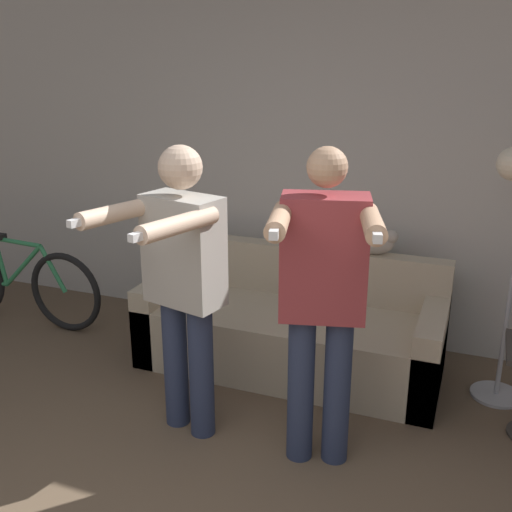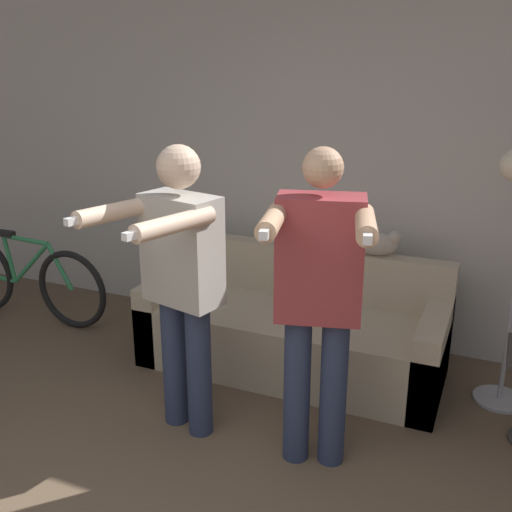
{
  "view_description": "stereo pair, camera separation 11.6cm",
  "coord_description": "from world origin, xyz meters",
  "views": [
    {
      "loc": [
        1.12,
        -1.04,
        2.06
      ],
      "look_at": [
        -0.09,
        2.08,
        0.95
      ],
      "focal_mm": 42.0,
      "sensor_mm": 36.0,
      "label": 1
    },
    {
      "loc": [
        1.22,
        -1.0,
        2.06
      ],
      "look_at": [
        -0.09,
        2.08,
        0.95
      ],
      "focal_mm": 42.0,
      "sensor_mm": 36.0,
      "label": 2
    }
  ],
  "objects": [
    {
      "name": "wall_back",
      "position": [
        0.0,
        3.2,
        1.3
      ],
      "size": [
        10.0,
        0.05,
        2.6
      ],
      "color": "beige",
      "rests_on": "ground_plane"
    },
    {
      "name": "person_left",
      "position": [
        -0.34,
        1.62,
        0.96
      ],
      "size": [
        0.6,
        0.75,
        1.65
      ],
      "rotation": [
        0.0,
        0.0,
        -0.24
      ],
      "color": "#2D3856",
      "rests_on": "ground_plane"
    },
    {
      "name": "person_right",
      "position": [
        0.44,
        1.62,
        0.97
      ],
      "size": [
        0.6,
        0.76,
        1.68
      ],
      "rotation": [
        0.0,
        0.0,
        0.25
      ],
      "color": "#2D3856",
      "rests_on": "ground_plane"
    },
    {
      "name": "bicycle",
      "position": [
        -2.3,
        2.46,
        0.34
      ],
      "size": [
        1.58,
        0.07,
        0.73
      ],
      "color": "black",
      "rests_on": "ground_plane"
    },
    {
      "name": "couch",
      "position": [
        -0.02,
        2.55,
        0.27
      ],
      "size": [
        2.03,
        0.8,
        0.79
      ],
      "color": "beige",
      "rests_on": "ground_plane"
    },
    {
      "name": "cat",
      "position": [
        0.46,
        2.85,
        0.88
      ],
      "size": [
        0.43,
        0.13,
        0.18
      ],
      "color": "#B7AD9E",
      "rests_on": "couch"
    }
  ]
}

